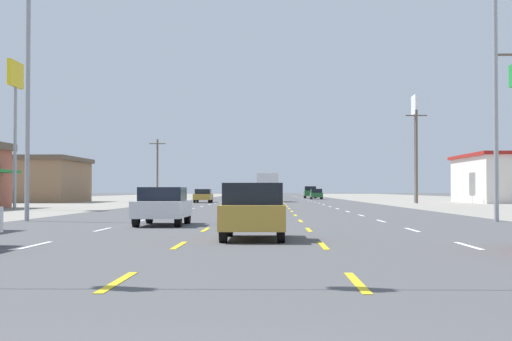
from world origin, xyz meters
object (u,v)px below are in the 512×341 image
at_px(pole_sign_left_row_1, 15,93).
at_px(streetlight_left_row_0, 39,83).
at_px(hatchback_center_turn_mid, 253,211).
at_px(box_truck_center_turn_farther, 268,186).
at_px(sedan_far_left_far, 203,196).
at_px(suv_far_right_distant_b, 310,192).
at_px(sedan_inner_left_midfar, 163,206).
at_px(pole_sign_right_row_2, 414,119).
at_px(suv_center_turn_distant_a, 268,192).
at_px(hatchback_far_right_farthest, 316,194).
at_px(streetlight_right_row_0, 485,81).

distance_m(pole_sign_left_row_1, streetlight_left_row_0, 20.44).
relative_size(hatchback_center_turn_mid, box_truck_center_turn_farther, 0.54).
relative_size(sedan_far_left_far, suv_far_right_distant_b, 0.92).
relative_size(sedan_inner_left_midfar, box_truck_center_turn_farther, 0.62).
relative_size(sedan_far_left_far, pole_sign_right_row_2, 0.39).
bearing_deg(pole_sign_left_row_1, streetlight_left_row_0, -68.82).
distance_m(box_truck_center_turn_farther, suv_center_turn_distant_a, 34.29).
height_order(sedan_far_left_far, pole_sign_right_row_2, pole_sign_right_row_2).
distance_m(hatchback_far_right_farthest, suv_center_turn_distant_a, 12.37).
bearing_deg(streetlight_left_row_0, hatchback_center_turn_mid, -51.89).
bearing_deg(box_truck_center_turn_farther, sedan_inner_left_midfar, -93.50).
height_order(hatchback_far_right_farthest, streetlight_right_row_0, streetlight_right_row_0).
bearing_deg(suv_center_turn_distant_a, pole_sign_left_row_1, -103.20).
bearing_deg(streetlight_right_row_0, sedan_inner_left_midfar, -163.96).
xyz_separation_m(sedan_inner_left_midfar, suv_far_right_distant_b, (10.47, 99.15, 0.27)).
distance_m(hatchback_center_turn_mid, sedan_far_left_far, 62.01).
distance_m(sedan_inner_left_midfar, hatchback_far_right_farthest, 85.04).
relative_size(box_truck_center_turn_farther, suv_far_right_distant_b, 1.47).
xyz_separation_m(pole_sign_left_row_1, streetlight_right_row_0, (26.71, -18.97, -1.92)).
bearing_deg(streetlight_left_row_0, pole_sign_right_row_2, 63.03).
height_order(pole_sign_right_row_2, streetlight_left_row_0, pole_sign_right_row_2).
xyz_separation_m(sedan_inner_left_midfar, box_truck_center_turn_farther, (3.68, 60.14, 1.08)).
bearing_deg(hatchback_far_right_farthest, pole_sign_right_row_2, -73.87).
bearing_deg(pole_sign_left_row_1, sedan_far_left_far, 71.46).
distance_m(suv_far_right_distant_b, streetlight_left_row_0, 96.85).
distance_m(sedan_inner_left_midfar, streetlight_right_row_0, 14.88).
height_order(suv_far_right_distant_b, streetlight_right_row_0, streetlight_right_row_0).
xyz_separation_m(sedan_far_left_far, streetlight_right_row_0, (16.54, -49.30, 5.29)).
bearing_deg(pole_sign_right_row_2, suv_center_turn_distant_a, 111.58).
relative_size(sedan_far_left_far, streetlight_left_row_0, 0.44).
relative_size(suv_center_turn_distant_a, suv_far_right_distant_b, 1.00).
distance_m(pole_sign_right_row_2, streetlight_right_row_0, 50.52).
relative_size(pole_sign_right_row_2, streetlight_left_row_0, 1.12).
bearing_deg(hatchback_far_right_farthest, sedan_far_left_far, -113.90).
bearing_deg(pole_sign_left_row_1, hatchback_far_right_farthest, 68.69).
bearing_deg(pole_sign_left_row_1, sedan_inner_left_midfar, -59.68).
bearing_deg(sedan_far_left_far, streetlight_right_row_0, -71.45).
distance_m(hatchback_far_right_farthest, streetlight_left_row_0, 82.40).
distance_m(suv_center_turn_distant_a, pole_sign_right_row_2, 44.29).
bearing_deg(suv_far_right_distant_b, sedan_inner_left_midfar, -96.03).
height_order(hatchback_center_turn_mid, suv_far_right_distant_b, suv_far_right_distant_b).
height_order(sedan_far_left_far, streetlight_right_row_0, streetlight_right_row_0).
relative_size(sedan_inner_left_midfar, pole_sign_right_row_2, 0.39).
bearing_deg(sedan_far_left_far, box_truck_center_turn_farther, 45.58).
height_order(hatchback_center_turn_mid, box_truck_center_turn_farther, box_truck_center_turn_farther).
height_order(sedan_far_left_far, box_truck_center_turn_farther, box_truck_center_turn_farther).
relative_size(box_truck_center_turn_farther, pole_sign_right_row_2, 0.62).
height_order(hatchback_center_turn_mid, sedan_inner_left_midfar, hatchback_center_turn_mid).
height_order(sedan_inner_left_midfar, streetlight_right_row_0, streetlight_right_row_0).
xyz_separation_m(box_truck_center_turn_farther, streetlight_left_row_0, (-9.67, -56.30, 4.18)).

